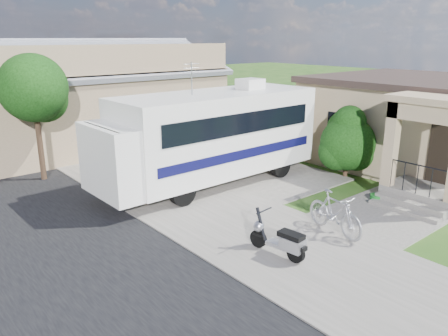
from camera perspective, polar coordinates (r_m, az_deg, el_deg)
ground at (r=12.27m, az=9.42°, el=-7.98°), size 120.00×120.00×0.00m
sidewalk_slab at (r=19.42m, az=-15.54°, el=1.01°), size 4.00×80.00×0.06m
driveway_slab at (r=16.22m, az=0.88°, el=-1.46°), size 7.00×6.00×0.05m
walk_slab at (r=14.06m, az=20.63°, el=-5.50°), size 4.00×3.00×0.05m
house at (r=19.74m, az=23.65°, el=5.67°), size 9.47×7.80×3.54m
warehouse at (r=23.01m, az=-17.86°, el=8.19°), size 12.50×8.40×5.04m
street_tree_a at (r=17.02m, az=-23.35°, el=9.19°), size 2.44×2.40×4.58m
motorhome at (r=15.31m, az=-1.84°, el=4.44°), size 8.35×2.82×4.26m
shrub at (r=16.87m, az=15.79°, el=3.45°), size 2.22×2.12×2.72m
scooter at (r=10.56m, az=7.41°, el=-9.31°), size 0.58×1.60×1.05m
bicycle at (r=11.96m, az=14.27°, el=-5.98°), size 0.82×1.96×1.14m
garden_hose at (r=14.89m, az=19.36°, el=-3.81°), size 0.45×0.45×0.20m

